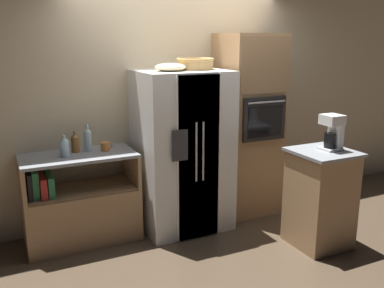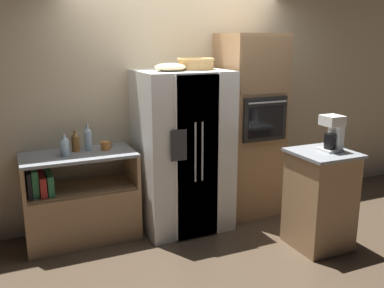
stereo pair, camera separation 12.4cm
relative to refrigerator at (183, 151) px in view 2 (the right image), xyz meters
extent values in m
plane|color=#4C3D2D|center=(0.14, -0.03, -0.86)|extent=(20.00, 20.00, 0.00)
cube|color=beige|center=(0.14, 0.43, 0.54)|extent=(12.00, 0.06, 2.80)
cube|color=#A87F56|center=(-1.09, 0.11, -0.58)|extent=(1.12, 0.58, 0.55)
cube|color=#A87F56|center=(-1.09, 0.11, -0.30)|extent=(1.08, 0.53, 0.02)
cube|color=#A87F56|center=(-1.63, 0.11, -0.14)|extent=(0.04, 0.58, 0.34)
cube|color=#A87F56|center=(-0.55, 0.11, -0.14)|extent=(0.04, 0.58, 0.34)
cube|color=gray|center=(-1.09, 0.11, 0.04)|extent=(1.12, 0.58, 0.03)
cube|color=black|center=(-1.58, 0.08, -0.17)|extent=(0.04, 0.34, 0.25)
cube|color=#337A4C|center=(-1.52, 0.08, -0.16)|extent=(0.06, 0.32, 0.26)
cube|color=#B72D28|center=(-1.45, 0.08, -0.19)|extent=(0.06, 0.37, 0.20)
cube|color=#337A4C|center=(-1.39, 0.08, -0.19)|extent=(0.06, 0.36, 0.20)
cube|color=white|center=(0.00, 0.01, 0.00)|extent=(0.93, 0.77, 1.72)
cube|color=white|center=(-0.01, -0.39, 0.00)|extent=(0.46, 0.02, 1.68)
cube|color=white|center=(0.01, -0.39, 0.00)|extent=(0.46, 0.02, 1.68)
cylinder|color=#B2B2B7|center=(-0.04, -0.41, 0.09)|extent=(0.02, 0.02, 0.60)
cylinder|color=#B2B2B7|center=(0.04, -0.41, 0.09)|extent=(0.02, 0.02, 0.60)
cube|color=#2D2D33|center=(-0.21, -0.40, 0.17)|extent=(0.17, 0.01, 0.31)
cube|color=#A87F56|center=(0.88, 0.09, 0.19)|extent=(0.66, 0.63, 2.09)
cube|color=black|center=(0.88, -0.24, 0.32)|extent=(0.54, 0.04, 0.49)
cube|color=black|center=(0.88, -0.26, 0.29)|extent=(0.44, 0.01, 0.34)
cylinder|color=#B2B2B7|center=(0.88, -0.28, 0.51)|extent=(0.48, 0.02, 0.02)
cube|color=#94704C|center=(0.88, -0.23, 0.90)|extent=(0.62, 0.01, 0.60)
cube|color=#A87F56|center=(1.04, -1.01, -0.38)|extent=(0.52, 0.53, 0.95)
cube|color=gray|center=(1.04, -1.01, 0.11)|extent=(0.57, 0.57, 0.03)
cylinder|color=tan|center=(0.17, 0.03, 0.91)|extent=(0.37, 0.37, 0.11)
torus|color=tan|center=(0.17, 0.03, 0.96)|extent=(0.39, 0.39, 0.03)
ellipsoid|color=beige|center=(-0.16, -0.06, 0.90)|extent=(0.31, 0.31, 0.08)
cylinder|color=brown|center=(-1.09, 0.21, 0.14)|extent=(0.08, 0.08, 0.15)
cone|color=brown|center=(-1.09, 0.21, 0.24)|extent=(0.08, 0.08, 0.04)
cylinder|color=brown|center=(-1.09, 0.21, 0.26)|extent=(0.03, 0.03, 0.02)
cylinder|color=silver|center=(-0.96, 0.21, 0.16)|extent=(0.08, 0.08, 0.20)
cone|color=silver|center=(-0.96, 0.21, 0.28)|extent=(0.08, 0.08, 0.04)
cylinder|color=silver|center=(-0.96, 0.21, 0.31)|extent=(0.03, 0.03, 0.03)
cylinder|color=silver|center=(-1.22, 0.09, 0.14)|extent=(0.09, 0.09, 0.15)
cone|color=silver|center=(-1.22, 0.09, 0.24)|extent=(0.09, 0.09, 0.05)
cylinder|color=silver|center=(-1.22, 0.09, 0.26)|extent=(0.03, 0.03, 0.02)
cylinder|color=orange|center=(-0.81, 0.15, 0.10)|extent=(0.09, 0.09, 0.09)
torus|color=orange|center=(-0.76, 0.15, 0.10)|extent=(0.06, 0.01, 0.06)
cube|color=white|center=(1.12, -1.02, 0.13)|extent=(0.18, 0.19, 0.02)
cylinder|color=black|center=(1.10, -1.02, 0.22)|extent=(0.11, 0.11, 0.15)
cube|color=white|center=(1.17, -1.02, 0.30)|extent=(0.06, 0.16, 0.35)
cube|color=white|center=(1.12, -1.02, 0.42)|extent=(0.18, 0.19, 0.10)
camera|label=1|loc=(-1.84, -4.06, 1.18)|focal=40.00mm
camera|label=2|loc=(-1.73, -4.11, 1.18)|focal=40.00mm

